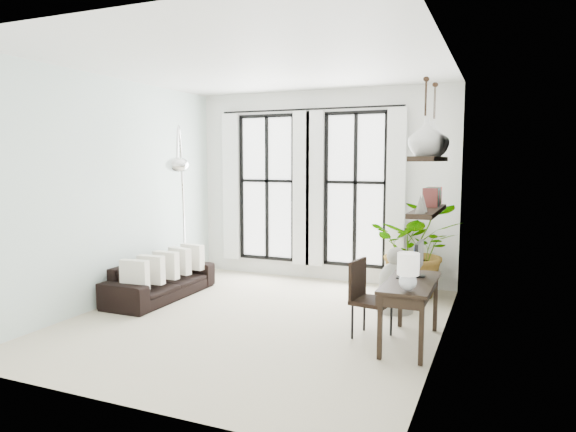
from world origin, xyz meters
The scene contains 16 objects.
floor centered at (0.00, 0.00, 0.00)m, with size 5.00×5.00×0.00m, color beige.
ceiling centered at (0.00, 0.00, 3.20)m, with size 5.00×5.00×0.00m, color white.
wall_left centered at (-2.25, 0.00, 1.60)m, with size 5.00×5.00×0.00m, color silver.
wall_right centered at (2.25, 0.00, 1.60)m, with size 5.00×5.00×0.00m, color white.
wall_back centered at (0.00, 2.50, 1.60)m, with size 4.50×4.50×0.00m, color white.
windows centered at (-0.20, 2.43, 1.56)m, with size 3.26×0.13×2.65m.
wall_shelves centered at (2.11, -0.09, 1.73)m, with size 0.25×1.30×0.60m.
sofa centered at (-1.80, 0.43, 0.28)m, with size 1.88×0.74×0.55m, color black.
throw_pillows centered at (-1.70, 0.43, 0.50)m, with size 0.40×1.52×0.40m.
plant centered at (1.70, 1.97, 0.72)m, with size 1.30×1.13×1.45m, color #2D7228.
desk centered at (1.95, -0.19, 0.69)m, with size 0.52×1.22×1.12m.
desk_chair centered at (1.43, -0.04, 0.51)m, with size 0.48×0.48×0.89m.
arc_lamp centered at (-1.70, 0.83, 1.94)m, with size 0.76×1.08×2.56m.
buddha centered at (1.55, 1.07, 0.37)m, with size 0.49×0.49×0.88m.
vase_a centered at (2.11, -0.38, 2.27)m, with size 0.37×0.37×0.38m, color white.
vase_b centered at (2.11, 0.02, 2.27)m, with size 0.37×0.37×0.38m, color white.
Camera 1 is at (2.84, -5.73, 2.04)m, focal length 32.00 mm.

